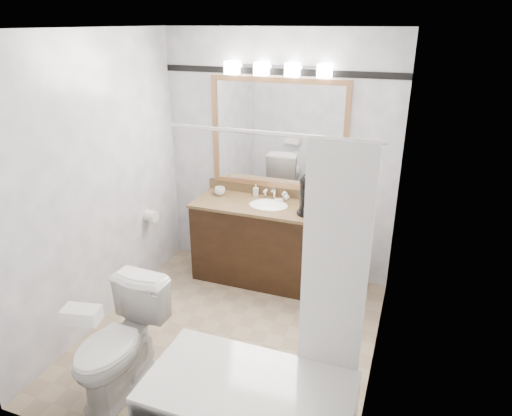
# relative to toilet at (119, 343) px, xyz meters

# --- Properties ---
(room) EXTENTS (2.42, 2.62, 2.52)m
(room) POSITION_rel_toilet_xyz_m (0.51, 0.82, 0.85)
(room) COLOR tan
(room) RESTS_ON ground
(vanity) EXTENTS (1.53, 0.58, 0.97)m
(vanity) POSITION_rel_toilet_xyz_m (0.51, 1.84, 0.04)
(vanity) COLOR black
(vanity) RESTS_ON ground
(mirror) EXTENTS (1.40, 0.04, 1.10)m
(mirror) POSITION_rel_toilet_xyz_m (0.51, 2.10, 1.10)
(mirror) COLOR #AC784E
(mirror) RESTS_ON room
(vanity_light_bar) EXTENTS (1.02, 0.14, 0.12)m
(vanity_light_bar) POSITION_rel_toilet_xyz_m (0.51, 2.05, 1.73)
(vanity_light_bar) COLOR silver
(vanity_light_bar) RESTS_ON room
(accent_stripe) EXTENTS (2.40, 0.01, 0.06)m
(accent_stripe) POSITION_rel_toilet_xyz_m (0.51, 2.11, 1.70)
(accent_stripe) COLOR black
(accent_stripe) RESTS_ON room
(bathtub) EXTENTS (1.30, 0.75, 1.96)m
(bathtub) POSITION_rel_toilet_xyz_m (1.06, -0.08, -0.12)
(bathtub) COLOR white
(bathtub) RESTS_ON ground
(tp_roll) EXTENTS (0.11, 0.12, 0.12)m
(tp_roll) POSITION_rel_toilet_xyz_m (-0.63, 1.49, 0.30)
(tp_roll) COLOR white
(tp_roll) RESTS_ON room
(toilet) EXTENTS (0.48, 0.81, 0.80)m
(toilet) POSITION_rel_toilet_xyz_m (0.00, 0.00, 0.00)
(toilet) COLOR white
(toilet) RESTS_ON ground
(tissue_box) EXTENTS (0.25, 0.17, 0.09)m
(tissue_box) POSITION_rel_toilet_xyz_m (0.00, -0.30, 0.45)
(tissue_box) COLOR white
(tissue_box) RESTS_ON toilet
(coffee_maker) EXTENTS (0.20, 0.25, 0.38)m
(coffee_maker) POSITION_rel_toilet_xyz_m (0.92, 1.80, 0.64)
(coffee_maker) COLOR black
(coffee_maker) RESTS_ON vanity
(cup_left) EXTENTS (0.13, 0.13, 0.09)m
(cup_left) POSITION_rel_toilet_xyz_m (-0.06, 1.93, 0.49)
(cup_left) COLOR white
(cup_left) RESTS_ON vanity
(soap_bottle_a) EXTENTS (0.07, 0.07, 0.12)m
(soap_bottle_a) POSITION_rel_toilet_xyz_m (0.30, 2.05, 0.51)
(soap_bottle_a) COLOR white
(soap_bottle_a) RESTS_ON vanity
(soap_bottle_b) EXTENTS (0.07, 0.07, 0.08)m
(soap_bottle_b) POSITION_rel_toilet_xyz_m (0.64, 2.03, 0.49)
(soap_bottle_b) COLOR white
(soap_bottle_b) RESTS_ON vanity
(soap_bar) EXTENTS (0.09, 0.07, 0.03)m
(soap_bar) POSITION_rel_toilet_xyz_m (0.57, 1.96, 0.46)
(soap_bar) COLOR beige
(soap_bar) RESTS_ON vanity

